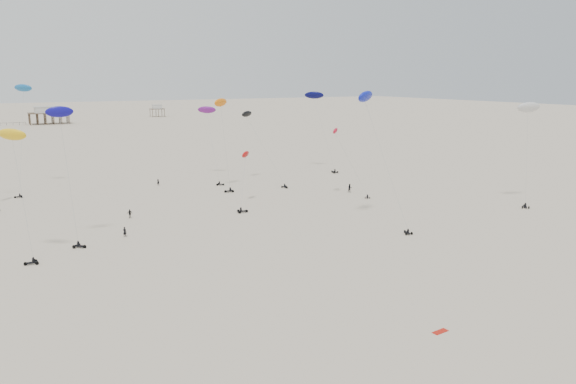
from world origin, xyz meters
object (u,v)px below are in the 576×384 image
rig_3 (66,153)px  spectator_0 (125,237)px  rig_8 (16,162)px  pavilion_main (49,116)px  pavilion_small (157,111)px

rig_3 → spectator_0: 16.46m
rig_8 → pavilion_main: bearing=-11.5°
pavilion_main → rig_8: bearing=-96.7°
pavilion_main → rig_3: size_ratio=0.98×
rig_8 → rig_3: bearing=-59.6°
pavilion_main → pavilion_small: 76.16m
rig_8 → spectator_0: rig_8 is taller
pavilion_main → pavilion_small: size_ratio=2.33×
rig_3 → spectator_0: bearing=134.5°
rig_8 → spectator_0: bearing=-76.9°
pavilion_main → spectator_0: pavilion_main is taller
spectator_0 → pavilion_small: bearing=-70.2°
rig_3 → rig_8: size_ratio=1.13×
rig_3 → spectator_0: rig_3 is taller
spectator_0 → rig_8: bearing=54.5°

